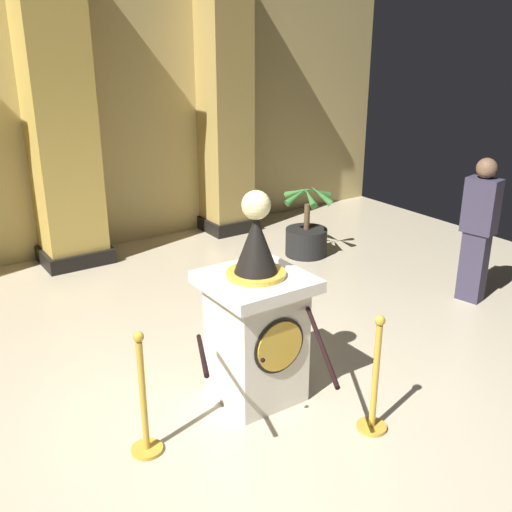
% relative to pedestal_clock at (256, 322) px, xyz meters
% --- Properties ---
extents(ground_plane, '(11.42, 11.42, 0.00)m').
position_rel_pedestal_clock_xyz_m(ground_plane, '(-0.24, -0.33, -0.70)').
color(ground_plane, beige).
extents(back_wall, '(11.42, 0.16, 4.17)m').
position_rel_pedestal_clock_xyz_m(back_wall, '(-0.24, 4.53, 1.38)').
color(back_wall, tan).
rests_on(back_wall, ground_plane).
extents(pedestal_clock, '(0.81, 0.81, 1.82)m').
position_rel_pedestal_clock_xyz_m(pedestal_clock, '(0.00, 0.00, 0.00)').
color(pedestal_clock, silver).
rests_on(pedestal_clock, ground_plane).
extents(stanchion_near, '(0.24, 0.24, 1.00)m').
position_rel_pedestal_clock_xyz_m(stanchion_near, '(-1.10, -0.16, -0.35)').
color(stanchion_near, gold).
rests_on(stanchion_near, ground_plane).
extents(stanchion_far, '(0.24, 0.24, 1.00)m').
position_rel_pedestal_clock_xyz_m(stanchion_far, '(0.49, -0.90, -0.35)').
color(stanchion_far, gold).
rests_on(stanchion_far, ground_plane).
extents(velvet_rope, '(1.20, 1.19, 0.22)m').
position_rel_pedestal_clock_xyz_m(velvet_rope, '(-0.30, -0.53, 0.09)').
color(velvet_rope, black).
extents(column_right, '(0.78, 0.78, 4.00)m').
position_rel_pedestal_clock_xyz_m(column_right, '(2.23, 4.14, 1.29)').
color(column_right, black).
rests_on(column_right, ground_plane).
extents(column_centre_rear, '(0.93, 0.93, 4.00)m').
position_rel_pedestal_clock_xyz_m(column_centre_rear, '(-0.24, 4.14, 1.29)').
color(column_centre_rear, black).
rests_on(column_centre_rear, ground_plane).
extents(potted_palm_right, '(0.74, 0.70, 1.05)m').
position_rel_pedestal_clock_xyz_m(potted_palm_right, '(2.54, 2.50, -0.40)').
color(potted_palm_right, black).
rests_on(potted_palm_right, ground_plane).
extents(bystander_guest, '(0.29, 0.40, 1.68)m').
position_rel_pedestal_clock_xyz_m(bystander_guest, '(3.19, 0.24, 0.19)').
color(bystander_guest, '#383347').
rests_on(bystander_guest, ground_plane).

